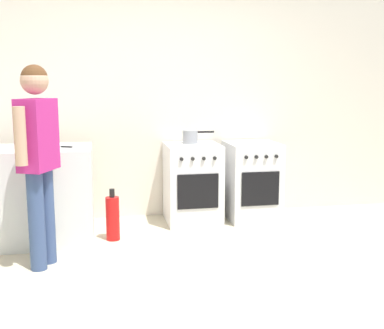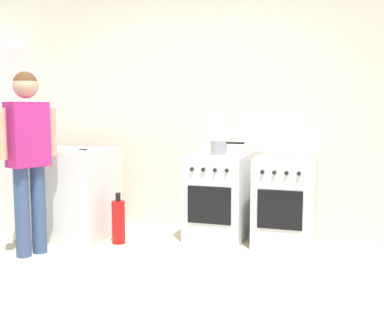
{
  "view_description": "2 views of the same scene",
  "coord_description": "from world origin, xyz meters",
  "px_view_note": "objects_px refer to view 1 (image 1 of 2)",
  "views": [
    {
      "loc": [
        -0.61,
        -3.42,
        1.49
      ],
      "look_at": [
        0.2,
        0.81,
        0.76
      ],
      "focal_mm": 45.0,
      "sensor_mm": 36.0,
      "label": 1
    },
    {
      "loc": [
        1.59,
        -3.04,
        1.32
      ],
      "look_at": [
        0.28,
        0.97,
        0.82
      ],
      "focal_mm": 45.0,
      "sensor_mm": 36.0,
      "label": 2
    }
  ],
  "objects_px": {
    "oven_right": "(252,181)",
    "knife_paring": "(64,147)",
    "person": "(38,149)",
    "oven_left": "(192,183)",
    "pot": "(190,137)",
    "fire_extinguisher": "(113,218)"
  },
  "relations": [
    {
      "from": "oven_right",
      "to": "knife_paring",
      "type": "xyz_separation_m",
      "value": [
        -1.97,
        -0.41,
        0.48
      ]
    },
    {
      "from": "person",
      "to": "oven_left",
      "type": "bearing_deg",
      "value": 35.93
    },
    {
      "from": "person",
      "to": "pot",
      "type": "bearing_deg",
      "value": 37.92
    },
    {
      "from": "pot",
      "to": "fire_extinguisher",
      "type": "bearing_deg",
      "value": -147.43
    },
    {
      "from": "oven_right",
      "to": "pot",
      "type": "bearing_deg",
      "value": 173.83
    },
    {
      "from": "oven_left",
      "to": "knife_paring",
      "type": "xyz_separation_m",
      "value": [
        -1.3,
        -0.41,
        0.48
      ]
    },
    {
      "from": "pot",
      "to": "oven_left",
      "type": "bearing_deg",
      "value": -83.85
    },
    {
      "from": "pot",
      "to": "person",
      "type": "relative_size",
      "value": 0.21
    },
    {
      "from": "oven_right",
      "to": "knife_paring",
      "type": "distance_m",
      "value": 2.07
    },
    {
      "from": "oven_left",
      "to": "person",
      "type": "height_order",
      "value": "person"
    },
    {
      "from": "oven_left",
      "to": "fire_extinguisher",
      "type": "relative_size",
      "value": 1.7
    },
    {
      "from": "oven_right",
      "to": "pot",
      "type": "xyz_separation_m",
      "value": [
        -0.67,
        0.07,
        0.5
      ]
    },
    {
      "from": "oven_left",
      "to": "knife_paring",
      "type": "relative_size",
      "value": 4.23
    },
    {
      "from": "pot",
      "to": "fire_extinguisher",
      "type": "relative_size",
      "value": 0.69
    },
    {
      "from": "knife_paring",
      "to": "person",
      "type": "bearing_deg",
      "value": -103.07
    },
    {
      "from": "oven_right",
      "to": "pot",
      "type": "distance_m",
      "value": 0.84
    },
    {
      "from": "knife_paring",
      "to": "fire_extinguisher",
      "type": "relative_size",
      "value": 0.4
    },
    {
      "from": "oven_right",
      "to": "fire_extinguisher",
      "type": "xyz_separation_m",
      "value": [
        -1.54,
        -0.48,
        -0.21
      ]
    },
    {
      "from": "pot",
      "to": "fire_extinguisher",
      "type": "distance_m",
      "value": 1.24
    },
    {
      "from": "person",
      "to": "knife_paring",
      "type": "bearing_deg",
      "value": 76.93
    },
    {
      "from": "oven_right",
      "to": "fire_extinguisher",
      "type": "bearing_deg",
      "value": -162.72
    },
    {
      "from": "oven_left",
      "to": "oven_right",
      "type": "relative_size",
      "value": 1.0
    }
  ]
}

